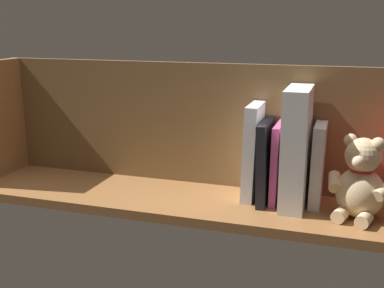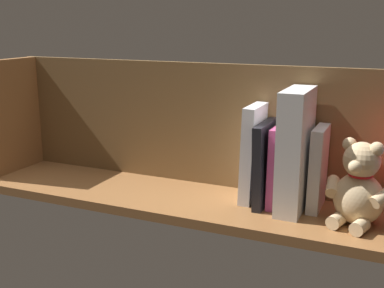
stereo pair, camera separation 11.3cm
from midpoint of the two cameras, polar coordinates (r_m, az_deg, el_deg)
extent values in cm
cube|color=brown|center=(117.55, -2.78, -6.62)|extent=(112.13, 25.75, 2.20)
cube|color=brown|center=(122.56, -1.12, 2.25)|extent=(112.13, 1.50, 30.58)
ellipsoid|color=#D1B284|center=(107.54, 16.09, -5.52)|extent=(12.33, 11.60, 10.74)
sphere|color=#D1B284|center=(105.17, 16.39, -1.33)|extent=(7.38, 7.38, 7.38)
sphere|color=#D1B284|center=(103.73, 17.95, -0.08)|extent=(2.85, 2.85, 2.85)
sphere|color=#D1B284|center=(105.31, 15.07, 0.34)|extent=(2.85, 2.85, 2.85)
sphere|color=beige|center=(102.42, 15.82, -2.02)|extent=(2.85, 2.85, 2.85)
cylinder|color=#D1B284|center=(104.40, 18.59, -5.21)|extent=(5.14, 5.75, 3.97)
cylinder|color=#D1B284|center=(107.28, 13.35, -4.33)|extent=(2.87, 5.43, 3.97)
cylinder|color=#D1B284|center=(104.18, 16.41, -8.51)|extent=(3.86, 4.66, 2.85)
cylinder|color=#D1B284|center=(105.55, 13.90, -8.04)|extent=(3.86, 4.66, 2.85)
torus|color=red|center=(105.96, 16.28, -2.86)|extent=(6.07, 6.07, 0.84)
cube|color=silver|center=(111.98, 11.64, -2.41)|extent=(2.72, 10.47, 18.42)
cube|color=silver|center=(109.07, 9.14, -0.49)|extent=(5.25, 15.25, 26.63)
cube|color=#B23F72|center=(112.56, 7.07, -2.20)|extent=(1.79, 11.90, 18.15)
cube|color=black|center=(112.13, 5.67, -2.07)|extent=(2.47, 13.67, 18.78)
cube|color=silver|center=(113.55, 4.26, -0.92)|extent=(3.37, 11.14, 22.26)
camera|label=1|loc=(0.06, -92.86, -0.72)|focal=45.94mm
camera|label=2|loc=(0.06, 87.14, 0.72)|focal=45.94mm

